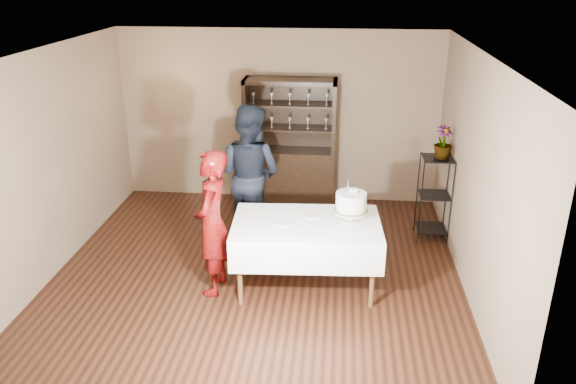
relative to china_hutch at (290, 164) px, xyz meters
name	(u,v)px	position (x,y,z in m)	size (l,w,h in m)	color
floor	(258,273)	(-0.20, -2.25, -0.66)	(5.00, 5.00, 0.00)	black
ceiling	(252,53)	(-0.20, -2.25, 2.04)	(5.00, 5.00, 0.00)	silver
back_wall	(279,117)	(-0.20, 0.25, 0.69)	(5.00, 0.02, 2.70)	brown
wall_left	(49,165)	(-2.70, -2.25, 0.69)	(0.02, 5.00, 2.70)	brown
wall_right	(476,179)	(2.30, -2.25, 0.69)	(0.02, 5.00, 2.70)	brown
china_hutch	(290,164)	(0.00, 0.00, 0.00)	(1.40, 0.48, 2.00)	black
plant_etagere	(434,195)	(2.08, -1.05, -0.01)	(0.42, 0.42, 1.20)	black
cake_table	(306,238)	(0.42, -2.51, -0.02)	(1.75, 1.13, 0.85)	silver
woman	(212,223)	(-0.64, -2.67, 0.20)	(0.63, 0.41, 1.72)	#330604
man	(249,174)	(-0.43, -1.31, 0.30)	(0.93, 0.73, 1.92)	black
cake	(351,203)	(0.92, -2.42, 0.40)	(0.39, 0.39, 0.54)	white
plate_near	(284,223)	(0.17, -2.58, 0.19)	(0.18, 0.18, 0.01)	white
plate_far	(312,216)	(0.47, -2.34, 0.19)	(0.17, 0.17, 0.01)	white
potted_plant	(443,142)	(2.13, -1.06, 0.74)	(0.24, 0.24, 0.43)	#486831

